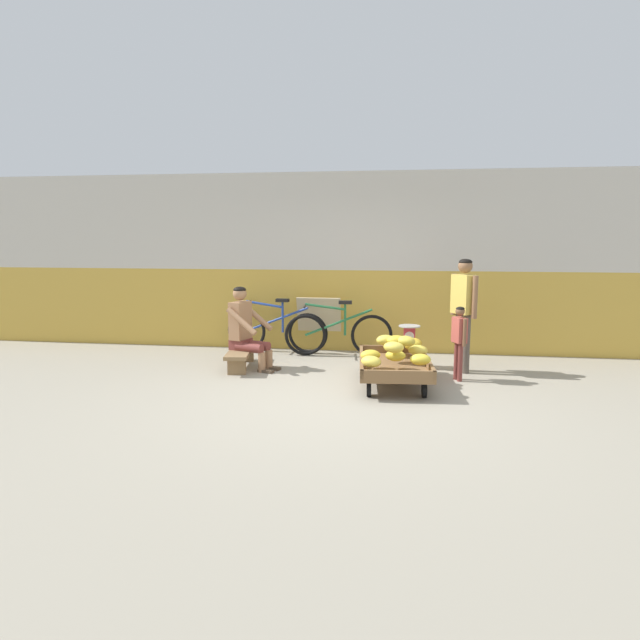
{
  "coord_description": "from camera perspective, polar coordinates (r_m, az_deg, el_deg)",
  "views": [
    {
      "loc": [
        0.69,
        -5.93,
        1.82
      ],
      "look_at": [
        -0.32,
        1.01,
        0.75
      ],
      "focal_mm": 30.73,
      "sensor_mm": 36.0,
      "label": 1
    }
  ],
  "objects": [
    {
      "name": "banana_pile",
      "position": [
        6.81,
        8.08,
        -2.89
      ],
      "size": [
        0.85,
        1.44,
        0.26
      ],
      "color": "gold",
      "rests_on": "banana_cart"
    },
    {
      "name": "vendor_seated",
      "position": [
        7.63,
        -7.74,
        -0.85
      ],
      "size": [
        0.73,
        0.6,
        1.14
      ],
      "color": "#9E704C",
      "rests_on": "ground"
    },
    {
      "name": "customer_child",
      "position": [
        7.14,
        14.3,
        -1.54
      ],
      "size": [
        0.19,
        0.28,
        0.95
      ],
      "color": "brown",
      "rests_on": "ground"
    },
    {
      "name": "back_wall",
      "position": [
        8.81,
        3.78,
        5.99
      ],
      "size": [
        16.0,
        0.3,
        2.82
      ],
      "color": "gold",
      "rests_on": "ground"
    },
    {
      "name": "plastic_crate",
      "position": [
        7.82,
        9.23,
        -3.77
      ],
      "size": [
        0.36,
        0.28,
        0.3
      ],
      "color": "red",
      "rests_on": "ground"
    },
    {
      "name": "customer_adult",
      "position": [
        7.56,
        14.76,
        1.79
      ],
      "size": [
        0.34,
        0.42,
        1.53
      ],
      "color": "brown",
      "rests_on": "ground"
    },
    {
      "name": "sign_board",
      "position": [
        8.8,
        -0.07,
        -0.4
      ],
      "size": [
        0.7,
        0.28,
        0.87
      ],
      "color": "#C6B289",
      "rests_on": "ground"
    },
    {
      "name": "low_bench",
      "position": [
        7.75,
        -8.22,
        -3.49
      ],
      "size": [
        0.44,
        1.13,
        0.27
      ],
      "color": "olive",
      "rests_on": "ground"
    },
    {
      "name": "ground_plane",
      "position": [
        6.24,
        1.57,
        -8.29
      ],
      "size": [
        80.0,
        80.0,
        0.0
      ],
      "primitive_type": "plane",
      "color": "gray"
    },
    {
      "name": "bicycle_near_left",
      "position": [
        8.71,
        -4.55,
        -1.05
      ],
      "size": [
        1.66,
        0.48,
        0.86
      ],
      "color": "black",
      "rests_on": "ground"
    },
    {
      "name": "banana_cart",
      "position": [
        6.82,
        7.7,
        -4.79
      ],
      "size": [
        0.94,
        1.5,
        0.36
      ],
      "color": "brown",
      "rests_on": "ground"
    },
    {
      "name": "bicycle_far_left",
      "position": [
        8.41,
        1.91,
        -1.38
      ],
      "size": [
        1.65,
        0.48,
        0.86
      ],
      "color": "black",
      "rests_on": "ground"
    },
    {
      "name": "weighing_scale",
      "position": [
        7.76,
        9.28,
        -1.59
      ],
      "size": [
        0.3,
        0.3,
        0.29
      ],
      "color": "#28282D",
      "rests_on": "plastic_crate"
    }
  ]
}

